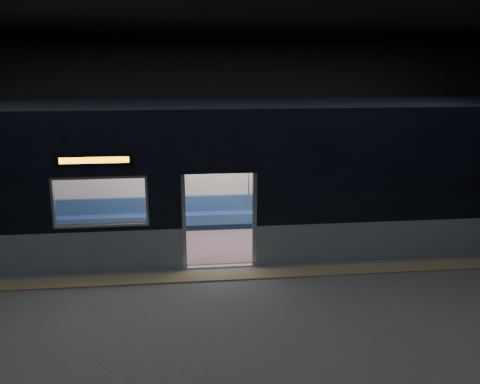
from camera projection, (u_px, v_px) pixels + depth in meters
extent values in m
cube|color=#47494C|center=(224.00, 288.00, 9.85)|extent=(24.00, 14.00, 0.01)
cube|color=black|center=(222.00, 18.00, 8.61)|extent=(24.00, 14.00, 0.04)
cube|color=black|center=(205.00, 119.00, 15.94)|extent=(24.00, 0.04, 5.00)
cube|color=#8C7F59|center=(222.00, 276.00, 10.38)|extent=(22.80, 0.50, 0.03)
cube|color=gray|center=(437.00, 238.00, 11.29)|extent=(8.30, 0.12, 0.90)
cube|color=black|center=(444.00, 168.00, 10.89)|extent=(8.30, 0.12, 2.30)
cube|color=black|center=(219.00, 145.00, 10.22)|extent=(1.40, 0.12, 1.15)
cube|color=#B7BABC|center=(184.00, 222.00, 10.53)|extent=(0.08, 0.14, 2.05)
cube|color=#B7BABC|center=(254.00, 220.00, 10.70)|extent=(0.08, 0.14, 2.05)
cube|color=black|center=(94.00, 160.00, 9.93)|extent=(1.50, 0.04, 0.18)
cube|color=#FCA00D|center=(94.00, 160.00, 9.92)|extent=(1.34, 0.03, 0.12)
cube|color=silver|center=(211.00, 167.00, 13.24)|extent=(18.00, 0.12, 3.20)
cube|color=black|center=(214.00, 107.00, 11.44)|extent=(18.00, 3.00, 0.15)
cube|color=#7D5B62|center=(216.00, 243.00, 12.25)|extent=(17.76, 2.76, 0.04)
cube|color=silver|center=(214.00, 147.00, 11.67)|extent=(17.76, 2.76, 0.10)
cube|color=#2E5887|center=(213.00, 220.00, 13.27)|extent=(11.00, 0.48, 0.41)
cube|color=#2E5887|center=(212.00, 203.00, 13.35)|extent=(11.00, 0.10, 0.40)
cube|color=#6D4F55|center=(64.00, 256.00, 10.79)|extent=(4.40, 0.48, 0.41)
cube|color=#6D4F55|center=(364.00, 244.00, 11.51)|extent=(4.40, 0.48, 0.41)
cylinder|color=silver|center=(174.00, 212.00, 10.77)|extent=(0.04, 0.04, 2.26)
cylinder|color=silver|center=(175.00, 186.00, 12.95)|extent=(0.04, 0.04, 2.26)
cylinder|color=silver|center=(262.00, 209.00, 10.98)|extent=(0.04, 0.04, 2.26)
cylinder|color=silver|center=(249.00, 184.00, 13.16)|extent=(0.04, 0.04, 2.26)
cylinder|color=silver|center=(212.00, 156.00, 12.81)|extent=(11.00, 0.03, 0.03)
cube|color=black|center=(283.00, 209.00, 13.19)|extent=(0.17, 0.46, 0.16)
cube|color=black|center=(291.00, 209.00, 13.21)|extent=(0.17, 0.46, 0.16)
cylinder|color=black|center=(285.00, 222.00, 13.05)|extent=(0.11, 0.11, 0.43)
cylinder|color=black|center=(293.00, 222.00, 13.07)|extent=(0.11, 0.11, 0.43)
cube|color=pink|center=(286.00, 207.00, 13.38)|extent=(0.40, 0.22, 0.20)
cylinder|color=pink|center=(286.00, 194.00, 13.32)|extent=(0.38, 0.38, 0.51)
sphere|color=tan|center=(286.00, 180.00, 13.21)|extent=(0.21, 0.21, 0.21)
sphere|color=black|center=(286.00, 178.00, 13.24)|extent=(0.22, 0.22, 0.22)
cube|color=black|center=(289.00, 204.00, 13.09)|extent=(0.30, 0.26, 0.15)
cube|color=white|center=(396.00, 167.00, 13.73)|extent=(1.09, 0.03, 0.71)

